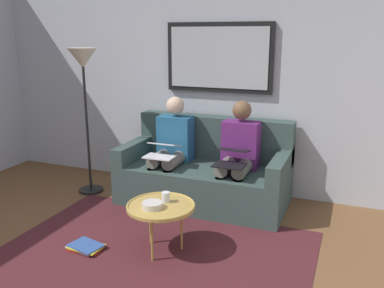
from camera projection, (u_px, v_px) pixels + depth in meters
wall_rear at (221, 79)px, 4.75m from camera, size 6.00×0.12×2.60m
area_rug at (155, 252)px, 3.51m from camera, size 2.60×1.80×0.01m
couch at (206, 173)px, 4.57m from camera, size 1.80×0.90×0.90m
framed_mirror at (219, 58)px, 4.60m from camera, size 1.23×0.05×0.77m
coffee_table at (161, 207)px, 3.44m from camera, size 0.58×0.58×0.43m
cup at (166, 197)px, 3.49m from camera, size 0.07×0.07×0.09m
bowl at (152, 205)px, 3.38m from camera, size 0.17×0.17×0.05m
person_left at (238, 153)px, 4.30m from camera, size 0.38×0.58×1.14m
laptop_black at (232, 157)px, 4.07m from camera, size 0.31×0.37×0.15m
person_right at (172, 146)px, 4.57m from camera, size 0.38×0.58×1.14m
laptop_white at (162, 150)px, 4.34m from camera, size 0.31×0.33×0.14m
magazine_stack at (86, 247)px, 3.57m from camera, size 0.33×0.26×0.04m
standing_lamp at (84, 75)px, 4.54m from camera, size 0.32×0.32×1.66m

